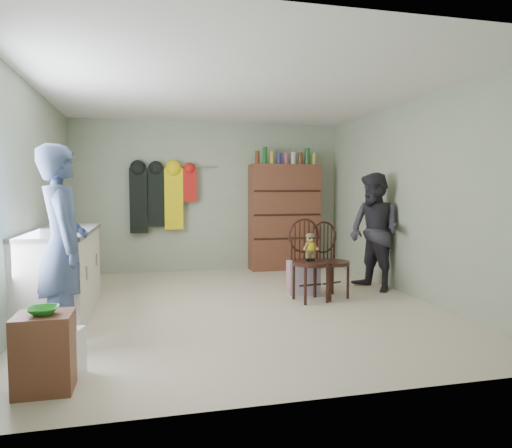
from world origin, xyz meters
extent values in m
plane|color=beige|center=(0.00, 0.00, 0.00)|extent=(5.00, 5.00, 0.00)
plane|color=#A2AD91|center=(0.00, 2.50, 1.25)|extent=(4.50, 0.00, 4.50)
plane|color=#A2AD91|center=(-2.25, 0.00, 1.25)|extent=(0.00, 5.00, 5.00)
plane|color=#A2AD91|center=(2.25, 0.00, 1.25)|extent=(0.00, 5.00, 5.00)
plane|color=white|center=(0.00, 0.00, 2.50)|extent=(5.00, 5.00, 0.00)
cube|color=silver|center=(-1.95, 0.00, 0.45)|extent=(0.60, 1.80, 0.90)
cube|color=slate|center=(-1.95, 0.00, 0.92)|extent=(0.64, 1.86, 0.04)
cylinder|color=#99999E|center=(-1.64, -0.45, 0.54)|extent=(0.02, 0.02, 0.14)
cylinder|color=#99999E|center=(-1.64, 0.45, 0.54)|extent=(0.02, 0.02, 0.14)
cube|color=brown|center=(-1.73, -1.95, 0.27)|extent=(0.37, 0.32, 0.53)
imported|color=green|center=(-1.73, -1.95, 0.56)|extent=(0.20, 0.20, 0.05)
cube|color=white|center=(-1.73, -1.78, 0.18)|extent=(0.47, 0.45, 0.36)
cylinder|color=#371B13|center=(0.89, 0.01, 0.47)|extent=(0.51, 0.51, 0.04)
cylinder|color=#371B13|center=(0.77, -0.16, 0.22)|extent=(0.04, 0.04, 0.45)
cylinder|color=#371B13|center=(1.06, -0.12, 0.22)|extent=(0.04, 0.04, 0.45)
cylinder|color=#371B13|center=(0.72, 0.15, 0.22)|extent=(0.04, 0.04, 0.45)
cylinder|color=#371B13|center=(1.02, 0.19, 0.22)|extent=(0.04, 0.04, 0.45)
torus|color=#371B13|center=(0.87, 0.19, 0.79)|extent=(0.44, 0.09, 0.44)
cylinder|color=#371B13|center=(0.69, 0.15, 0.64)|extent=(0.03, 0.03, 0.30)
cylinder|color=#371B13|center=(1.05, 0.20, 0.64)|extent=(0.03, 0.03, 0.30)
cylinder|color=yellow|center=(0.89, 0.03, 0.67)|extent=(0.11, 0.11, 0.10)
cylinder|color=#475128|center=(0.89, 0.03, 0.57)|extent=(0.06, 0.06, 0.16)
sphere|color=#9E7042|center=(0.89, 0.03, 0.77)|extent=(0.10, 0.10, 0.10)
cylinder|color=#475128|center=(0.89, 0.03, 0.82)|extent=(0.08, 0.08, 0.03)
cube|color=black|center=(0.89, -0.01, 0.78)|extent=(0.07, 0.01, 0.02)
cylinder|color=#371B13|center=(1.21, 0.11, 0.45)|extent=(0.54, 0.54, 0.04)
cylinder|color=#371B13|center=(1.12, -0.07, 0.21)|extent=(0.03, 0.03, 0.43)
cylinder|color=#371B13|center=(1.39, 0.02, 0.21)|extent=(0.03, 0.03, 0.43)
cylinder|color=#371B13|center=(1.03, 0.21, 0.21)|extent=(0.03, 0.03, 0.43)
cylinder|color=#371B13|center=(1.31, 0.30, 0.21)|extent=(0.03, 0.03, 0.43)
torus|color=#371B13|center=(1.16, 0.27, 0.76)|extent=(0.41, 0.15, 0.42)
cylinder|color=#371B13|center=(1.00, 0.21, 0.61)|extent=(0.03, 0.03, 0.29)
cylinder|color=#371B13|center=(1.33, 0.32, 0.61)|extent=(0.03, 0.03, 0.29)
cube|color=#E5727D|center=(0.95, 0.43, 0.21)|extent=(0.44, 0.36, 0.42)
imported|color=#43537B|center=(-1.76, -1.00, 0.88)|extent=(0.57, 0.73, 1.76)
imported|color=#2D2B33|center=(1.96, 0.41, 0.80)|extent=(0.80, 0.92, 1.60)
cube|color=brown|center=(1.25, 2.30, 0.90)|extent=(1.20, 0.38, 1.80)
cube|color=#371B13|center=(1.25, 2.11, 0.55)|extent=(1.16, 0.02, 0.03)
cube|color=#371B13|center=(1.25, 2.11, 0.95)|extent=(1.16, 0.02, 0.03)
cube|color=#371B13|center=(1.25, 2.11, 1.35)|extent=(1.16, 0.02, 0.03)
cylinder|color=#592D14|center=(0.75, 2.20, 1.91)|extent=(0.07, 0.07, 0.21)
cylinder|color=#19591E|center=(0.88, 2.20, 1.94)|extent=(0.08, 0.08, 0.28)
cylinder|color=#A59933|center=(1.00, 2.20, 1.90)|extent=(0.07, 0.07, 0.21)
cylinder|color=navy|center=(1.12, 2.20, 1.89)|extent=(0.08, 0.08, 0.19)
cylinder|color=#8C3F59|center=(1.25, 2.20, 1.90)|extent=(0.08, 0.08, 0.19)
cylinder|color=#B2B2B7|center=(1.38, 2.20, 1.90)|extent=(0.09, 0.09, 0.20)
cylinder|color=#592D14|center=(1.50, 2.20, 1.90)|extent=(0.08, 0.08, 0.20)
cylinder|color=#19591E|center=(1.62, 2.20, 1.94)|extent=(0.08, 0.08, 0.28)
cylinder|color=#A59933|center=(1.75, 2.20, 1.90)|extent=(0.07, 0.07, 0.19)
cylinder|color=#99999E|center=(-0.40, 2.44, 1.75)|extent=(1.00, 0.02, 0.02)
cube|color=black|center=(-1.18, 2.38, 1.19)|extent=(0.28, 0.10, 1.05)
cube|color=black|center=(-0.90, 2.38, 1.25)|extent=(0.26, 0.10, 0.95)
cube|color=yellow|center=(-0.62, 2.38, 1.22)|extent=(0.30, 0.10, 1.00)
cube|color=red|center=(-0.36, 2.38, 1.44)|extent=(0.22, 0.10, 0.55)
camera|label=1|loc=(-1.04, -5.21, 1.36)|focal=32.00mm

